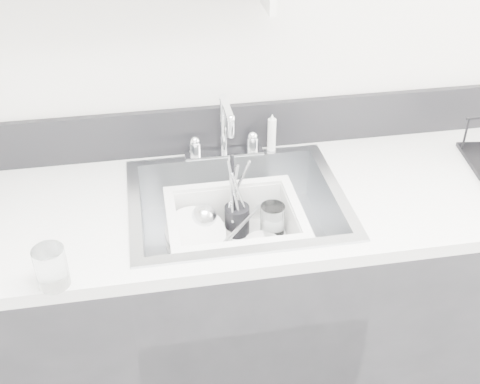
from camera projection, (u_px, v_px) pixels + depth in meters
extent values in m
cube|color=silver|center=(220.00, 40.00, 1.82)|extent=(3.50, 0.02, 2.60)
cube|color=black|center=(237.00, 313.00, 2.06)|extent=(3.20, 0.62, 0.88)
cube|color=silver|center=(237.00, 205.00, 1.80)|extent=(3.20, 0.62, 0.04)
cube|color=black|center=(222.00, 128.00, 1.98)|extent=(3.20, 0.02, 0.16)
cube|color=silver|center=(224.00, 154.00, 1.99)|extent=(0.26, 0.06, 0.02)
cylinder|color=silver|center=(195.00, 149.00, 1.96)|extent=(0.04, 0.04, 0.05)
cylinder|color=silver|center=(252.00, 144.00, 1.99)|extent=(0.04, 0.04, 0.05)
cylinder|color=silver|center=(224.00, 126.00, 1.93)|extent=(0.02, 0.02, 0.20)
cylinder|color=silver|center=(227.00, 107.00, 1.81)|extent=(0.02, 0.15, 0.02)
cylinder|color=white|center=(272.00, 133.00, 1.98)|extent=(0.03, 0.03, 0.14)
cylinder|color=white|center=(199.00, 243.00, 1.85)|extent=(0.20, 0.20, 0.01)
cylinder|color=white|center=(201.00, 239.00, 1.85)|extent=(0.20, 0.20, 0.01)
cylinder|color=white|center=(196.00, 233.00, 1.82)|extent=(0.23, 0.22, 0.08)
cylinder|color=black|center=(237.00, 220.00, 1.88)|extent=(0.08, 0.08, 0.10)
cylinder|color=silver|center=(233.00, 195.00, 1.83)|extent=(0.01, 0.05, 0.19)
cylinder|color=silver|center=(242.00, 201.00, 1.83)|extent=(0.02, 0.04, 0.17)
cylinder|color=black|center=(233.00, 191.00, 1.82)|extent=(0.01, 0.06, 0.21)
cylinder|color=white|center=(272.00, 221.00, 1.86)|extent=(0.10, 0.10, 0.11)
cylinder|color=white|center=(51.00, 267.00, 1.46)|extent=(0.09, 0.09, 0.11)
imported|color=white|center=(262.00, 246.00, 1.82)|extent=(0.14, 0.14, 0.03)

